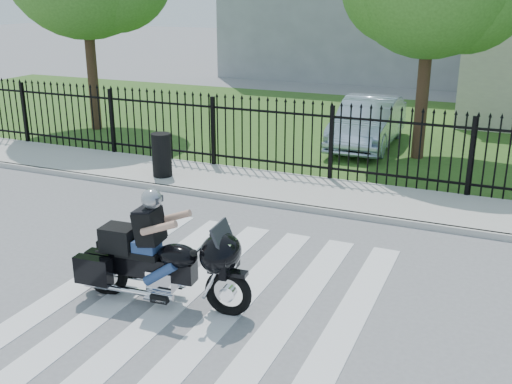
% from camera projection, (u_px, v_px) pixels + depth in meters
% --- Properties ---
extents(ground, '(120.00, 120.00, 0.00)m').
position_uv_depth(ground, '(209.00, 299.00, 8.62)').
color(ground, slate).
rests_on(ground, ground).
extents(crosswalk, '(5.00, 5.50, 0.01)m').
position_uv_depth(crosswalk, '(209.00, 299.00, 8.61)').
color(crosswalk, silver).
rests_on(crosswalk, ground).
extents(sidewalk, '(40.00, 2.00, 0.12)m').
position_uv_depth(sidewalk, '(316.00, 193.00, 12.95)').
color(sidewalk, '#ADAAA3').
rests_on(sidewalk, ground).
extents(curb, '(40.00, 0.12, 0.12)m').
position_uv_depth(curb, '(301.00, 208.00, 12.08)').
color(curb, '#ADAAA3').
rests_on(curb, ground).
extents(grass_strip, '(40.00, 12.00, 0.02)m').
position_uv_depth(grass_strip, '(384.00, 130.00, 19.05)').
color(grass_strip, '#2F521C').
rests_on(grass_strip, ground).
extents(iron_fence, '(26.00, 0.04, 1.80)m').
position_uv_depth(iron_fence, '(331.00, 145.00, 13.55)').
color(iron_fence, black).
rests_on(iron_fence, ground).
extents(motorcycle_rider, '(2.62, 0.91, 1.73)m').
position_uv_depth(motorcycle_rider, '(158.00, 257.00, 8.31)').
color(motorcycle_rider, black).
rests_on(motorcycle_rider, ground).
extents(parked_car, '(1.50, 4.17, 1.37)m').
position_uv_depth(parked_car, '(368.00, 122.00, 16.86)').
color(parked_car, '#ABBDD7').
rests_on(parked_car, grass_strip).
extents(litter_bin, '(0.56, 0.56, 1.01)m').
position_uv_depth(litter_bin, '(162.00, 155.00, 13.79)').
color(litter_bin, black).
rests_on(litter_bin, sidewalk).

